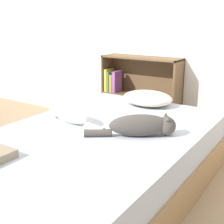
# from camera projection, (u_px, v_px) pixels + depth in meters

# --- Properties ---
(ground_plane) EXTENTS (8.00, 8.00, 0.00)m
(ground_plane) POSITION_uv_depth(u_px,v_px,m) (101.00, 187.00, 2.41)
(ground_plane) COLOR #997F60
(wall_back) EXTENTS (8.00, 0.06, 2.50)m
(wall_back) POSITION_uv_depth(u_px,v_px,m) (181.00, 18.00, 3.20)
(wall_back) COLOR white
(wall_back) RESTS_ON ground_plane
(bed) EXTENTS (1.37, 2.06, 0.47)m
(bed) POSITION_uv_depth(u_px,v_px,m) (101.00, 160.00, 2.34)
(bed) COLOR #99754C
(bed) RESTS_ON ground_plane
(pillow) EXTENTS (0.48, 0.38, 0.13)m
(pillow) POSITION_uv_depth(u_px,v_px,m) (147.00, 98.00, 2.92)
(pillow) COLOR beige
(pillow) RESTS_ON bed
(cat_light) EXTENTS (0.61, 0.21, 0.15)m
(cat_light) POSITION_uv_depth(u_px,v_px,m) (69.00, 113.00, 2.44)
(cat_light) COLOR white
(cat_light) RESTS_ON bed
(cat_dark) EXTENTS (0.55, 0.44, 0.16)m
(cat_dark) POSITION_uv_depth(u_px,v_px,m) (143.00, 126.00, 2.15)
(cat_dark) COLOR #47423D
(cat_dark) RESTS_ON bed
(bookshelf) EXTENTS (0.90, 0.26, 0.85)m
(bookshelf) POSITION_uv_depth(u_px,v_px,m) (139.00, 93.00, 3.53)
(bookshelf) COLOR brown
(bookshelf) RESTS_ON ground_plane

